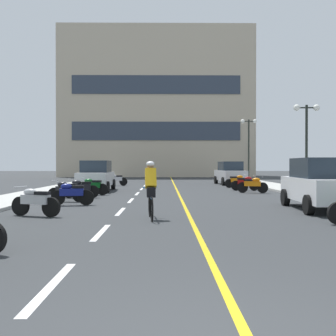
{
  "coord_description": "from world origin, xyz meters",
  "views": [
    {
      "loc": [
        -0.51,
        -3.08,
        1.59
      ],
      "look_at": [
        -0.32,
        18.27,
        1.4
      ],
      "focal_mm": 41.44,
      "sensor_mm": 36.0,
      "label": 1
    }
  ],
  "objects_px": {
    "parked_car_mid": "(96,176)",
    "motorcycle_3": "(71,193)",
    "parked_car_near": "(320,184)",
    "motorcycle_6": "(92,186)",
    "motorcycle_5": "(81,188)",
    "parked_car_far": "(230,173)",
    "motorcycle_8": "(245,183)",
    "motorcycle_10": "(116,179)",
    "motorcycle_2": "(35,201)",
    "motorcycle_4": "(66,191)",
    "street_lamp_far": "(249,136)",
    "motorcycle_9": "(237,181)",
    "street_lamp_mid": "(307,127)",
    "motorcycle_7": "(253,184)",
    "cyclist_rider": "(151,189)"
  },
  "relations": [
    {
      "from": "parked_car_mid",
      "to": "motorcycle_3",
      "type": "relative_size",
      "value": 2.48
    },
    {
      "from": "parked_car_near",
      "to": "motorcycle_3",
      "type": "xyz_separation_m",
      "value": [
        -9.08,
        1.54,
        -0.44
      ]
    },
    {
      "from": "motorcycle_6",
      "to": "motorcycle_3",
      "type": "bearing_deg",
      "value": -88.23
    },
    {
      "from": "parked_car_near",
      "to": "motorcycle_5",
      "type": "height_order",
      "value": "parked_car_near"
    },
    {
      "from": "parked_car_far",
      "to": "motorcycle_6",
      "type": "bearing_deg",
      "value": -130.78
    },
    {
      "from": "motorcycle_8",
      "to": "motorcycle_10",
      "type": "distance_m",
      "value": 10.12
    },
    {
      "from": "parked_car_mid",
      "to": "motorcycle_2",
      "type": "relative_size",
      "value": 2.56
    },
    {
      "from": "parked_car_near",
      "to": "motorcycle_4",
      "type": "xyz_separation_m",
      "value": [
        -9.65,
        3.04,
        -0.44
      ]
    },
    {
      "from": "motorcycle_6",
      "to": "motorcycle_8",
      "type": "xyz_separation_m",
      "value": [
        8.69,
        3.41,
        0.0
      ]
    },
    {
      "from": "street_lamp_far",
      "to": "motorcycle_10",
      "type": "distance_m",
      "value": 13.03
    },
    {
      "from": "motorcycle_6",
      "to": "motorcycle_9",
      "type": "bearing_deg",
      "value": 35.76
    },
    {
      "from": "street_lamp_mid",
      "to": "street_lamp_far",
      "type": "bearing_deg",
      "value": 91.54
    },
    {
      "from": "parked_car_mid",
      "to": "motorcycle_10",
      "type": "xyz_separation_m",
      "value": [
        0.47,
        5.64,
        -0.44
      ]
    },
    {
      "from": "motorcycle_7",
      "to": "cyclist_rider",
      "type": "xyz_separation_m",
      "value": [
        -5.33,
        -10.22,
        0.41
      ]
    },
    {
      "from": "motorcycle_5",
      "to": "motorcycle_10",
      "type": "distance_m",
      "value": 10.61
    },
    {
      "from": "street_lamp_mid",
      "to": "motorcycle_3",
      "type": "relative_size",
      "value": 2.83
    },
    {
      "from": "motorcycle_2",
      "to": "motorcycle_3",
      "type": "relative_size",
      "value": 0.97
    },
    {
      "from": "motorcycle_9",
      "to": "motorcycle_5",
      "type": "bearing_deg",
      "value": -137.87
    },
    {
      "from": "motorcycle_4",
      "to": "motorcycle_10",
      "type": "distance_m",
      "value": 12.41
    },
    {
      "from": "motorcycle_2",
      "to": "motorcycle_5",
      "type": "xyz_separation_m",
      "value": [
        -0.0,
        6.45,
        0.0
      ]
    },
    {
      "from": "motorcycle_6",
      "to": "cyclist_rider",
      "type": "relative_size",
      "value": 0.96
    },
    {
      "from": "parked_car_far",
      "to": "motorcycle_9",
      "type": "distance_m",
      "value": 4.12
    },
    {
      "from": "street_lamp_mid",
      "to": "motorcycle_2",
      "type": "xyz_separation_m",
      "value": [
        -11.86,
        -9.53,
        -3.19
      ]
    },
    {
      "from": "street_lamp_mid",
      "to": "motorcycle_7",
      "type": "bearing_deg",
      "value": 177.91
    },
    {
      "from": "parked_car_mid",
      "to": "motorcycle_2",
      "type": "xyz_separation_m",
      "value": [
        0.14,
        -11.41,
        -0.44
      ]
    },
    {
      "from": "parked_car_mid",
      "to": "motorcycle_2",
      "type": "height_order",
      "value": "parked_car_mid"
    },
    {
      "from": "parked_car_far",
      "to": "motorcycle_6",
      "type": "distance_m",
      "value": 13.73
    },
    {
      "from": "motorcycle_4",
      "to": "motorcycle_9",
      "type": "height_order",
      "value": "same"
    },
    {
      "from": "parked_car_far",
      "to": "motorcycle_7",
      "type": "bearing_deg",
      "value": -91.67
    },
    {
      "from": "motorcycle_5",
      "to": "motorcycle_9",
      "type": "xyz_separation_m",
      "value": [
        8.94,
        8.09,
        0.0
      ]
    },
    {
      "from": "parked_car_near",
      "to": "motorcycle_9",
      "type": "height_order",
      "value": "parked_car_near"
    },
    {
      "from": "street_lamp_far",
      "to": "motorcycle_5",
      "type": "xyz_separation_m",
      "value": [
        -11.5,
        -16.22,
        -3.64
      ]
    },
    {
      "from": "motorcycle_4",
      "to": "motorcycle_10",
      "type": "bearing_deg",
      "value": 87.46
    },
    {
      "from": "parked_car_far",
      "to": "motorcycle_7",
      "type": "height_order",
      "value": "parked_car_far"
    },
    {
      "from": "parked_car_mid",
      "to": "motorcycle_9",
      "type": "xyz_separation_m",
      "value": [
        9.08,
        3.12,
        -0.44
      ]
    },
    {
      "from": "motorcycle_3",
      "to": "motorcycle_6",
      "type": "bearing_deg",
      "value": 91.77
    },
    {
      "from": "street_lamp_mid",
      "to": "parked_car_mid",
      "type": "bearing_deg",
      "value": 171.1
    },
    {
      "from": "parked_car_far",
      "to": "motorcycle_5",
      "type": "height_order",
      "value": "parked_car_far"
    },
    {
      "from": "motorcycle_9",
      "to": "motorcycle_10",
      "type": "xyz_separation_m",
      "value": [
        -8.61,
        2.51,
        0.0
      ]
    },
    {
      "from": "motorcycle_6",
      "to": "motorcycle_7",
      "type": "relative_size",
      "value": 1.03
    },
    {
      "from": "motorcycle_2",
      "to": "motorcycle_4",
      "type": "bearing_deg",
      "value": 92.72
    },
    {
      "from": "parked_car_mid",
      "to": "motorcycle_10",
      "type": "distance_m",
      "value": 5.67
    },
    {
      "from": "motorcycle_7",
      "to": "motorcycle_9",
      "type": "height_order",
      "value": "same"
    },
    {
      "from": "parked_car_mid",
      "to": "motorcycle_9",
      "type": "relative_size",
      "value": 2.48
    },
    {
      "from": "motorcycle_4",
      "to": "parked_car_far",
      "type": "bearing_deg",
      "value": 56.14
    },
    {
      "from": "motorcycle_7",
      "to": "parked_car_mid",
      "type": "bearing_deg",
      "value": 168.92
    },
    {
      "from": "motorcycle_2",
      "to": "motorcycle_9",
      "type": "height_order",
      "value": "same"
    },
    {
      "from": "street_lamp_mid",
      "to": "motorcycle_9",
      "type": "distance_m",
      "value": 6.61
    },
    {
      "from": "street_lamp_mid",
      "to": "motorcycle_8",
      "type": "distance_m",
      "value": 4.84
    },
    {
      "from": "motorcycle_3",
      "to": "cyclist_rider",
      "type": "distance_m",
      "value": 4.94
    }
  ]
}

